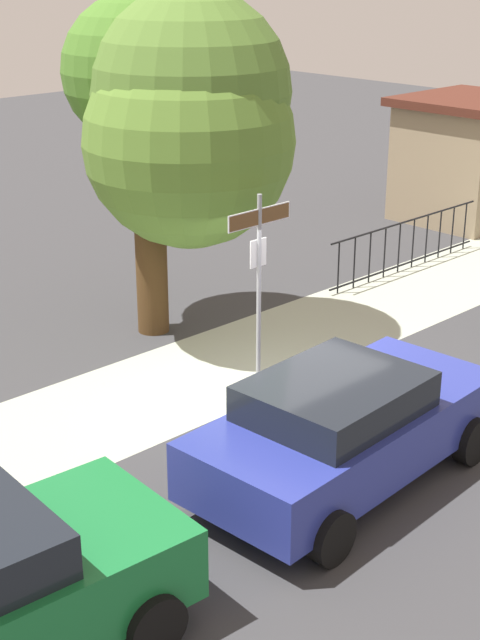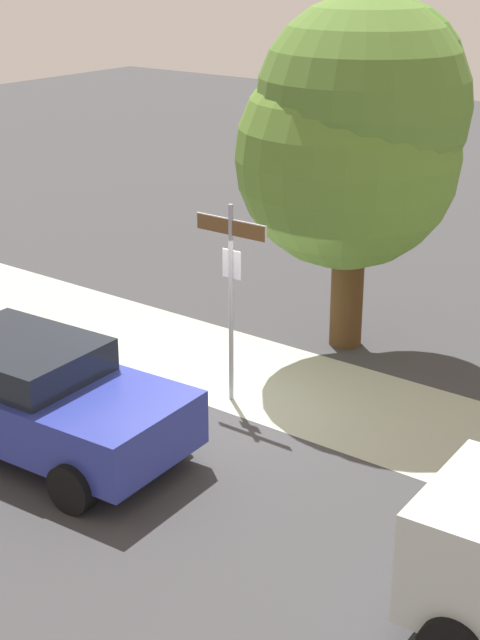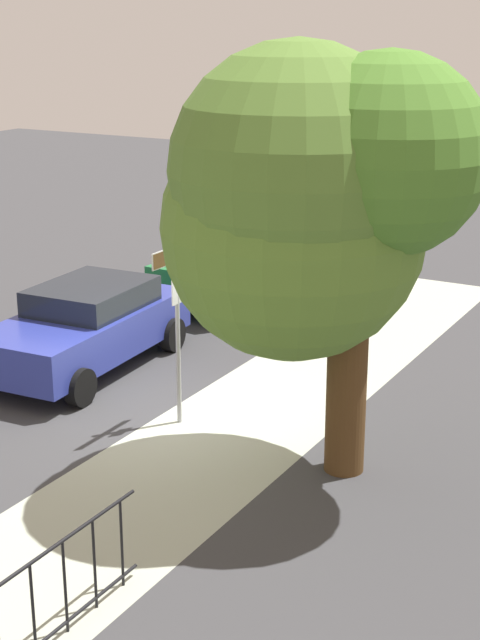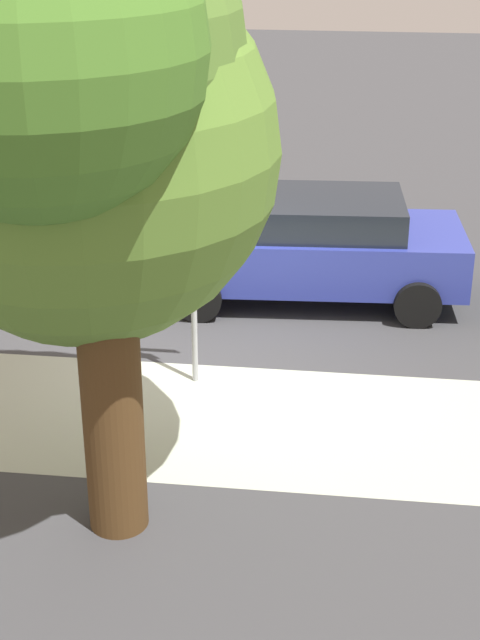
{
  "view_description": "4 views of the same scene",
  "coord_description": "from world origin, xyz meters",
  "views": [
    {
      "loc": [
        -9.28,
        -8.95,
        6.28
      ],
      "look_at": [
        -0.14,
        0.65,
        1.05
      ],
      "focal_mm": 52.82,
      "sensor_mm": 36.0,
      "label": 1
    },
    {
      "loc": [
        8.04,
        -9.94,
        6.44
      ],
      "look_at": [
        -0.17,
        0.86,
        1.09
      ],
      "focal_mm": 54.04,
      "sensor_mm": 36.0,
      "label": 2
    },
    {
      "loc": [
        11.41,
        7.94,
        6.0
      ],
      "look_at": [
        -0.84,
        1.0,
        1.52
      ],
      "focal_mm": 53.47,
      "sensor_mm": 36.0,
      "label": 3
    },
    {
      "loc": [
        -1.78,
        10.46,
        5.48
      ],
      "look_at": [
        -0.59,
        0.87,
        1.05
      ],
      "focal_mm": 53.6,
      "sensor_mm": 36.0,
      "label": 4
    }
  ],
  "objects": [
    {
      "name": "utility_shed",
      "position": [
        10.63,
        3.8,
        1.52
      ],
      "size": [
        3.37,
        2.98,
        2.99
      ],
      "color": "#998466",
      "rests_on": "ground_plane"
    },
    {
      "name": "shade_tree",
      "position": [
        0.61,
        2.84,
        3.84
      ],
      "size": [
        3.51,
        4.2,
        5.79
      ],
      "color": "#4C331A",
      "rests_on": "ground_plane"
    },
    {
      "name": "iron_fence",
      "position": [
        6.23,
        2.3,
        0.56
      ],
      "size": [
        4.79,
        0.04,
        1.07
      ],
      "color": "black",
      "rests_on": "ground_plane"
    },
    {
      "name": "car_blue",
      "position": [
        -1.22,
        -2.36,
        0.79
      ],
      "size": [
        4.46,
        2.29,
        1.5
      ],
      "rotation": [
        0.0,
        0.0,
        0.06
      ],
      "color": "navy",
      "rests_on": "ground_plane"
    },
    {
      "name": "street_sign",
      "position": [
        0.01,
        0.4,
        2.06
      ],
      "size": [
        1.24,
        0.07,
        3.02
      ],
      "color": "#9EA0A5",
      "rests_on": "ground_plane"
    },
    {
      "name": "sidewalk_strip",
      "position": [
        2.0,
        1.3,
        0.0
      ],
      "size": [
        24.0,
        2.6,
        0.0
      ],
      "primitive_type": "cube",
      "color": "#A6AD9A",
      "rests_on": "ground_plane"
    },
    {
      "name": "ground_plane",
      "position": [
        0.0,
        0.0,
        0.0
      ],
      "size": [
        60.0,
        60.0,
        0.0
      ],
      "primitive_type": "plane",
      "color": "#38383A"
    }
  ]
}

